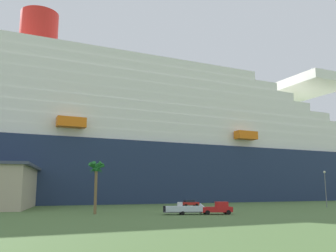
# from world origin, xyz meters

# --- Properties ---
(ground_plane) EXTENTS (600.00, 600.00, 0.00)m
(ground_plane) POSITION_xyz_m (0.00, 30.00, 0.00)
(ground_plane) COLOR #4C6B38
(cruise_ship) EXTENTS (305.80, 64.18, 66.39)m
(cruise_ship) POSITION_xyz_m (6.99, 55.65, 20.01)
(cruise_ship) COLOR #1E2D4C
(cruise_ship) RESTS_ON ground_plane
(pickup_truck) EXTENTS (5.89, 3.16, 2.20)m
(pickup_truck) POSITION_xyz_m (3.94, -10.18, 1.04)
(pickup_truck) COLOR red
(pickup_truck) RESTS_ON ground_plane
(small_boat_on_trailer) EXTENTS (8.87, 3.48, 2.15)m
(small_boat_on_trailer) POSITION_xyz_m (-1.29, -9.10, 0.96)
(small_boat_on_trailer) COLOR #595960
(small_boat_on_trailer) RESTS_ON ground_plane
(palm_tree) EXTENTS (3.07, 3.25, 9.39)m
(palm_tree) POSITION_xyz_m (-16.45, -2.60, 7.54)
(palm_tree) COLOR brown
(palm_tree) RESTS_ON ground_plane
(street_lamp) EXTENTS (0.56, 0.56, 8.83)m
(street_lamp) POSITION_xyz_m (39.91, 3.22, 5.67)
(street_lamp) COLOR slate
(street_lamp) RESTS_ON ground_plane
(parked_car_red_hatchback) EXTENTS (4.66, 2.10, 1.58)m
(parked_car_red_hatchback) POSITION_xyz_m (11.50, 21.11, 0.83)
(parked_car_red_hatchback) COLOR red
(parked_car_red_hatchback) RESTS_ON ground_plane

